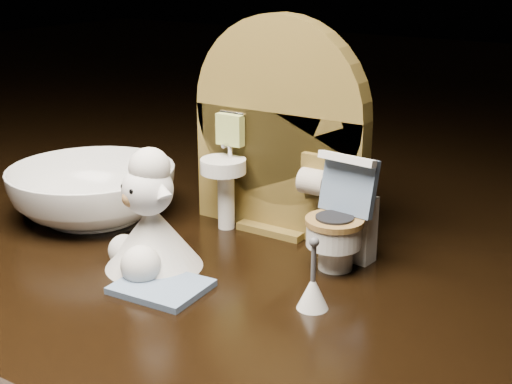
{
  "coord_description": "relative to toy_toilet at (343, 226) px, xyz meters",
  "views": [
    {
      "loc": [
        0.24,
        -0.34,
        0.19
      ],
      "look_at": [
        0.02,
        0.01,
        0.05
      ],
      "focal_mm": 50.0,
      "sensor_mm": 36.0,
      "label": 1
    }
  ],
  "objects": [
    {
      "name": "toilet_brush",
      "position": [
        0.01,
        -0.06,
        -0.02
      ],
      "size": [
        0.02,
        0.02,
        0.04
      ],
      "color": "white",
      "rests_on": "ground"
    },
    {
      "name": "ceramic_bowl",
      "position": [
        -0.19,
        -0.02,
        -0.01
      ],
      "size": [
        0.14,
        0.14,
        0.04
      ],
      "primitive_type": "imported",
      "rotation": [
        0.0,
        0.0,
        0.14
      ],
      "color": "white",
      "rests_on": "ground"
    },
    {
      "name": "bath_mat",
      "position": [
        -0.07,
        -0.09,
        -0.02
      ],
      "size": [
        0.05,
        0.04,
        0.0
      ],
      "primitive_type": "cube",
      "rotation": [
        0.0,
        0.0,
        0.05
      ],
      "color": "slate",
      "rests_on": "ground"
    },
    {
      "name": "plush_lamb",
      "position": [
        -0.1,
        -0.07,
        0.0
      ],
      "size": [
        0.06,
        0.06,
        0.08
      ],
      "rotation": [
        0.0,
        0.0,
        -0.37
      ],
      "color": "silver",
      "rests_on": "ground"
    },
    {
      "name": "backdrop_panel",
      "position": [
        -0.07,
        0.03,
        0.04
      ],
      "size": [
        0.13,
        0.05,
        0.15
      ],
      "color": "brown",
      "rests_on": "ground"
    },
    {
      "name": "toy_toilet",
      "position": [
        0.0,
        0.0,
        0.0
      ],
      "size": [
        0.04,
        0.05,
        0.07
      ],
      "rotation": [
        0.0,
        0.0,
        -0.11
      ],
      "color": "white",
      "rests_on": "ground"
    }
  ]
}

